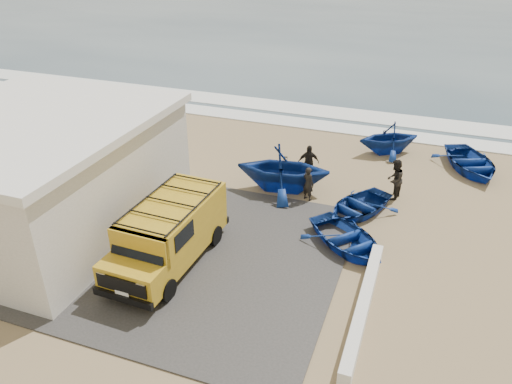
% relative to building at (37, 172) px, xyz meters
% --- Properties ---
extents(ground, '(160.00, 160.00, 0.00)m').
position_rel_building_xyz_m(ground, '(7.50, 2.00, -2.16)').
color(ground, '#957D57').
extents(slab, '(12.00, 10.00, 0.05)m').
position_rel_building_xyz_m(slab, '(5.50, -0.00, -2.14)').
color(slab, '#3F3C3A').
rests_on(slab, ground).
extents(ocean, '(180.00, 88.00, 0.01)m').
position_rel_building_xyz_m(ocean, '(7.50, 58.00, -2.16)').
color(ocean, '#385166').
rests_on(ocean, ground).
extents(surf_line, '(180.00, 1.60, 0.06)m').
position_rel_building_xyz_m(surf_line, '(7.50, 14.00, -2.13)').
color(surf_line, white).
rests_on(surf_line, ground).
extents(surf_wash, '(180.00, 2.20, 0.04)m').
position_rel_building_xyz_m(surf_wash, '(7.50, 16.50, -2.14)').
color(surf_wash, white).
rests_on(surf_wash, ground).
extents(building, '(8.40, 9.40, 4.30)m').
position_rel_building_xyz_m(building, '(0.00, 0.00, 0.00)').
color(building, silver).
rests_on(building, ground).
extents(parapet, '(0.35, 6.00, 0.55)m').
position_rel_building_xyz_m(parapet, '(12.50, -1.00, -1.89)').
color(parapet, silver).
rests_on(parapet, ground).
extents(van, '(2.28, 5.31, 2.25)m').
position_rel_building_xyz_m(van, '(5.82, -0.61, -0.96)').
color(van, gold).
rests_on(van, ground).
extents(boat_near_left, '(4.32, 4.23, 0.73)m').
position_rel_building_xyz_m(boat_near_left, '(11.38, 2.27, -1.80)').
color(boat_near_left, navy).
rests_on(boat_near_left, ground).
extents(boat_near_right, '(3.67, 4.06, 0.69)m').
position_rel_building_xyz_m(boat_near_right, '(11.33, 4.85, -1.82)').
color(boat_near_right, navy).
rests_on(boat_near_right, ground).
extents(boat_mid_left, '(4.50, 4.04, 2.11)m').
position_rel_building_xyz_m(boat_mid_left, '(7.87, 5.73, -1.11)').
color(boat_mid_left, navy).
rests_on(boat_mid_left, ground).
extents(boat_far_left, '(4.09, 3.96, 1.65)m').
position_rel_building_xyz_m(boat_far_left, '(11.69, 11.42, -1.34)').
color(boat_far_left, navy).
rests_on(boat_far_left, ground).
extents(boat_far_right, '(4.15, 4.75, 0.82)m').
position_rel_building_xyz_m(boat_far_right, '(15.62, 10.67, -1.75)').
color(boat_far_right, navy).
rests_on(boat_far_right, ground).
extents(fisherman_front, '(0.65, 0.55, 1.50)m').
position_rel_building_xyz_m(fisherman_front, '(9.12, 5.26, -1.41)').
color(fisherman_front, black).
rests_on(fisherman_front, ground).
extents(fisherman_middle, '(0.83, 0.98, 1.77)m').
position_rel_building_xyz_m(fisherman_middle, '(12.50, 6.61, -1.28)').
color(fisherman_middle, black).
rests_on(fisherman_middle, ground).
extents(fisherman_back, '(1.06, 0.75, 1.67)m').
position_rel_building_xyz_m(fisherman_back, '(8.64, 7.10, -1.33)').
color(fisherman_back, black).
rests_on(fisherman_back, ground).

